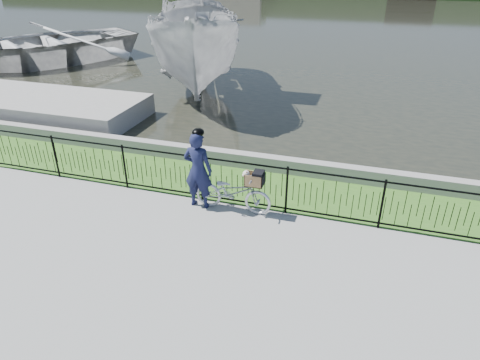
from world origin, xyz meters
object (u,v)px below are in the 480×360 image
(boat_near, at_px, (198,44))
(boat_far, at_px, (44,44))
(cyclist, at_px, (198,169))
(bicycle_rig, at_px, (234,192))
(dock, at_px, (12,103))

(boat_near, relative_size, boat_far, 0.85)
(cyclist, height_order, boat_near, boat_near)
(cyclist, relative_size, boat_near, 0.19)
(boat_near, height_order, boat_far, boat_near)
(bicycle_rig, distance_m, boat_near, 9.83)
(cyclist, bearing_deg, bicycle_rig, 2.39)
(dock, height_order, bicycle_rig, bicycle_rig)
(dock, relative_size, cyclist, 5.33)
(dock, bearing_deg, boat_far, 121.01)
(boat_near, bearing_deg, bicycle_rig, -63.59)
(bicycle_rig, xyz_separation_m, boat_far, (-14.15, 11.27, 0.52))
(bicycle_rig, bearing_deg, dock, 157.32)
(boat_far, bearing_deg, cyclist, -40.28)
(cyclist, bearing_deg, boat_far, 139.72)
(cyclist, bearing_deg, boat_near, 111.89)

